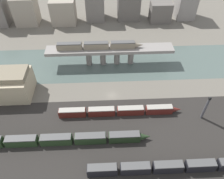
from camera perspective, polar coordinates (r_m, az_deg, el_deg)
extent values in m
plane|color=#666056|center=(100.05, 0.00, -1.50)|extent=(400.00, 400.00, 0.00)
cube|color=#282623|center=(85.30, 0.76, -13.24)|extent=(280.00, 42.00, 0.01)
cube|color=#4C5B56|center=(117.61, -0.54, 6.87)|extent=(320.00, 29.25, 0.01)
cube|color=gray|center=(112.38, -0.57, 10.42)|extent=(64.58, 7.65, 1.63)
cylinder|color=gray|center=(115.40, -6.06, 8.24)|extent=(2.95, 2.95, 8.04)
cylinder|color=gray|center=(115.14, -2.39, 8.38)|extent=(2.95, 2.95, 8.04)
cylinder|color=gray|center=(115.34, 1.28, 8.49)|extent=(2.95, 2.95, 8.04)
cylinder|color=gray|center=(116.01, 4.93, 8.56)|extent=(2.95, 2.95, 8.04)
cube|color=gray|center=(112.29, -11.07, 10.96)|extent=(12.46, 2.84, 3.09)
cube|color=#4C4C4C|center=(111.35, -11.20, 11.70)|extent=(11.96, 2.61, 0.40)
cube|color=gray|center=(111.07, -4.17, 11.31)|extent=(12.46, 2.84, 3.09)
cube|color=#4C4C4C|center=(110.12, -4.21, 12.07)|extent=(11.96, 2.61, 0.40)
cube|color=gray|center=(111.43, 2.81, 11.50)|extent=(12.46, 2.84, 3.09)
cube|color=#4C4C4C|center=(110.48, 2.84, 12.26)|extent=(11.96, 2.61, 0.40)
cone|color=gray|center=(112.56, 7.16, 11.47)|extent=(4.36, 2.56, 2.56)
cube|color=black|center=(77.81, -2.57, -20.30)|extent=(10.11, 3.01, 3.73)
cube|color=#4C4C4C|center=(75.94, -2.62, -19.64)|extent=(9.70, 2.77, 0.40)
cube|color=black|center=(78.35, 6.07, -19.87)|extent=(10.11, 3.01, 3.73)
cube|color=#4C4C4C|center=(76.49, 6.20, -19.21)|extent=(9.70, 2.77, 0.40)
cube|color=black|center=(80.42, 14.37, -19.06)|extent=(10.11, 3.01, 3.73)
cube|color=#4C4C4C|center=(78.62, 14.65, -18.39)|extent=(9.70, 2.77, 0.40)
cube|color=black|center=(83.92, 22.02, -17.98)|extent=(10.11, 3.01, 3.73)
cube|color=#4C4C4C|center=(82.19, 22.42, -17.30)|extent=(9.70, 2.77, 0.40)
cube|color=#23381E|center=(89.61, -22.50, -12.39)|extent=(11.76, 3.13, 3.51)
cube|color=#4C4C4C|center=(88.08, -22.85, -11.68)|extent=(11.29, 2.88, 0.40)
cube|color=#23381E|center=(85.98, -14.34, -12.63)|extent=(11.76, 3.13, 3.51)
cube|color=#4C4C4C|center=(84.38, -14.58, -11.92)|extent=(11.29, 2.88, 0.40)
cube|color=#23381E|center=(84.13, -5.64, -12.63)|extent=(11.76, 3.13, 3.51)
cube|color=#4C4C4C|center=(82.50, -5.73, -11.90)|extent=(11.29, 2.88, 0.40)
cube|color=#23381E|center=(84.19, 3.25, -12.33)|extent=(11.76, 3.13, 3.51)
cube|color=#4C4C4C|center=(82.56, 3.30, -11.59)|extent=(11.29, 2.88, 0.40)
cone|color=#23381E|center=(85.34, 8.67, -12.07)|extent=(4.12, 2.82, 2.82)
cube|color=#5B1E19|center=(92.55, -10.30, -6.03)|extent=(11.13, 2.74, 3.29)
cube|color=#9E998E|center=(91.14, -10.45, -5.30)|extent=(10.68, 2.52, 0.40)
cube|color=#5B1E19|center=(91.53, -2.75, -5.85)|extent=(11.13, 2.74, 3.29)
cube|color=#9E998E|center=(90.11, -2.79, -5.11)|extent=(10.68, 2.52, 0.40)
cube|color=#5B1E19|center=(92.11, 4.84, -5.57)|extent=(11.13, 2.74, 3.29)
cube|color=#9E998E|center=(90.70, 4.91, -4.82)|extent=(10.68, 2.52, 0.40)
cube|color=#5B1E19|center=(94.25, 12.19, -5.20)|extent=(11.13, 2.74, 3.29)
cube|color=#9E998E|center=(92.87, 12.36, -4.47)|extent=(10.68, 2.52, 0.40)
cone|color=#5B1E19|center=(96.44, 16.52, -5.00)|extent=(3.90, 2.47, 2.47)
cube|color=tan|center=(109.08, -27.26, 0.92)|extent=(27.50, 14.74, 10.53)
cylinder|color=#4C4C51|center=(94.96, 23.13, -4.67)|extent=(1.03, 1.03, 11.07)
cube|color=black|center=(90.74, 24.20, -2.14)|extent=(1.00, 0.70, 1.20)
cube|color=gray|center=(160.50, -21.58, 18.68)|extent=(14.39, 12.51, 18.15)
cube|color=gray|center=(154.89, -12.57, 19.29)|extent=(15.69, 12.27, 15.99)
cube|color=slate|center=(156.17, -4.49, 21.64)|extent=(12.16, 13.36, 22.26)
cube|color=#605B56|center=(157.79, 4.36, 21.16)|extent=(14.65, 12.89, 18.52)
cube|color=#605B56|center=(157.57, 12.53, 19.12)|extent=(13.76, 9.41, 12.87)
cube|color=gray|center=(166.15, 18.85, 21.07)|extent=(12.35, 13.67, 22.44)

